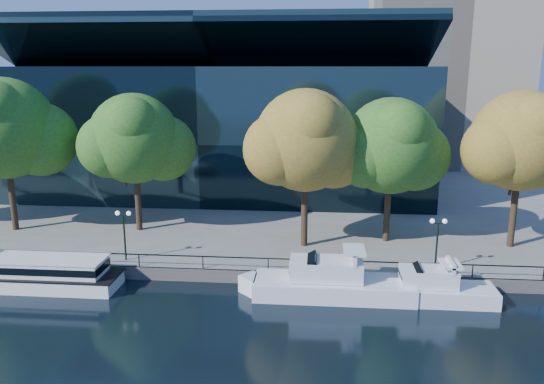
# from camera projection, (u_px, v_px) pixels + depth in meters

# --- Properties ---
(ground) EXTENTS (160.00, 160.00, 0.00)m
(ground) POSITION_uv_depth(u_px,v_px,m) (194.00, 298.00, 37.55)
(ground) COLOR black
(ground) RESTS_ON ground
(promenade) EXTENTS (90.00, 67.08, 1.00)m
(promenade) POSITION_uv_depth(u_px,v_px,m) (255.00, 182.00, 72.68)
(promenade) COLOR slate
(promenade) RESTS_ON ground
(railing) EXTENTS (88.20, 0.08, 0.99)m
(railing) POSITION_uv_depth(u_px,v_px,m) (203.00, 257.00, 40.25)
(railing) COLOR black
(railing) RESTS_ON promenade
(convention_building) EXTENTS (50.00, 24.57, 21.43)m
(convention_building) POSITION_uv_depth(u_px,v_px,m) (219.00, 127.00, 66.72)
(convention_building) COLOR black
(convention_building) RESTS_ON ground
(tour_boat) EXTENTS (14.77, 3.29, 2.80)m
(tour_boat) POSITION_uv_depth(u_px,v_px,m) (25.00, 272.00, 39.29)
(tour_boat) COLOR white
(tour_boat) RESTS_ON ground
(cruiser_near) EXTENTS (12.56, 3.23, 3.64)m
(cruiser_near) POSITION_uv_depth(u_px,v_px,m) (327.00, 282.00, 37.62)
(cruiser_near) COLOR white
(cruiser_near) RESTS_ON ground
(cruiser_far) EXTENTS (9.50, 2.63, 3.10)m
(cruiser_far) POSITION_uv_depth(u_px,v_px,m) (428.00, 288.00, 36.87)
(cruiser_far) COLOR white
(cruiser_far) RESTS_ON ground
(tree_1) EXTENTS (11.47, 9.41, 14.15)m
(tree_1) POSITION_uv_depth(u_px,v_px,m) (6.00, 131.00, 47.85)
(tree_1) COLOR black
(tree_1) RESTS_ON promenade
(tree_2) EXTENTS (10.25, 8.40, 12.74)m
(tree_2) POSITION_uv_depth(u_px,v_px,m) (136.00, 141.00, 48.01)
(tree_2) COLOR black
(tree_2) RESTS_ON promenade
(tree_3) EXTENTS (10.61, 8.70, 13.34)m
(tree_3) POSITION_uv_depth(u_px,v_px,m) (308.00, 143.00, 43.52)
(tree_3) COLOR black
(tree_3) RESTS_ON promenade
(tree_4) EXTENTS (10.25, 8.41, 12.54)m
(tree_4) POSITION_uv_depth(u_px,v_px,m) (393.00, 148.00, 44.94)
(tree_4) COLOR black
(tree_4) RESTS_ON promenade
(tree_5) EXTENTS (10.33, 8.47, 13.21)m
(tree_5) POSITION_uv_depth(u_px,v_px,m) (523.00, 143.00, 43.32)
(tree_5) COLOR black
(tree_5) RESTS_ON promenade
(lamp_1) EXTENTS (1.26, 0.36, 4.03)m
(lamp_1) POSITION_uv_depth(u_px,v_px,m) (124.00, 224.00, 41.55)
(lamp_1) COLOR black
(lamp_1) RESTS_ON promenade
(lamp_2) EXTENTS (1.26, 0.36, 4.03)m
(lamp_2) POSITION_uv_depth(u_px,v_px,m) (438.00, 232.00, 39.47)
(lamp_2) COLOR black
(lamp_2) RESTS_ON promenade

